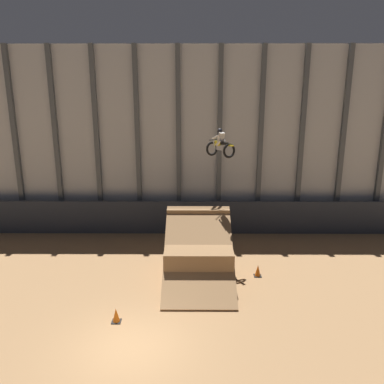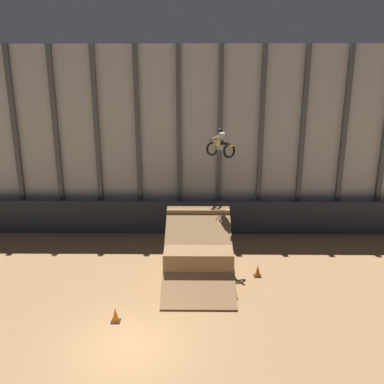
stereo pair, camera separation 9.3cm
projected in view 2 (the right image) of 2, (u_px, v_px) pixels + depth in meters
ground_plane at (129, 347)px, 13.01m from camera, size 60.00×60.00×0.00m
arena_back_wall at (159, 141)px, 23.31m from camera, size 32.00×0.40×11.43m
lower_barrier at (159, 217)px, 23.54m from camera, size 31.36×0.20×2.10m
dirt_ramp at (198, 253)px, 18.18m from camera, size 3.18×5.01×3.07m
rider_bike_solo at (220, 145)px, 18.75m from camera, size 1.47×1.68×1.47m
traffic_cone_near_ramp at (115, 315)px, 14.43m from camera, size 0.36×0.36×0.58m
traffic_cone_arena_edge at (258, 271)px, 18.05m from camera, size 0.36×0.36×0.58m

